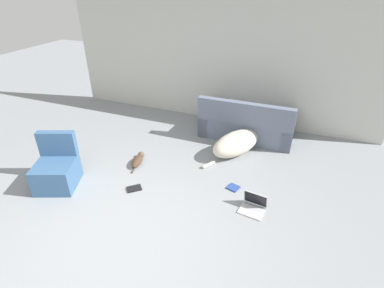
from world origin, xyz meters
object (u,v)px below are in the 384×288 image
at_px(laptop_open, 254,204).
at_px(book_blue, 233,187).
at_px(book_black, 134,188).
at_px(couch, 247,124).
at_px(cat, 138,160).
at_px(side_chair, 57,169).
at_px(dog, 238,143).

height_order(laptop_open, book_blue, laptop_open).
relative_size(book_black, book_blue, 1.25).
bearing_deg(book_black, couch, 62.72).
relative_size(cat, side_chair, 0.71).
height_order(cat, laptop_open, laptop_open).
distance_m(couch, side_chair, 3.56).
relative_size(laptop_open, book_blue, 1.83).
height_order(couch, book_blue, couch).
distance_m(couch, book_blue, 1.79).
relative_size(couch, side_chair, 2.25).
xyz_separation_m(book_black, book_blue, (1.42, 0.59, 0.00)).
distance_m(book_black, side_chair, 1.23).
xyz_separation_m(laptop_open, book_blue, (-0.38, 0.34, -0.07)).
relative_size(book_black, side_chair, 0.32).
relative_size(couch, book_black, 7.05).
xyz_separation_m(book_blue, side_chair, (-2.58, -0.90, 0.26)).
relative_size(couch, laptop_open, 4.81).
relative_size(couch, book_blue, 8.82).
distance_m(cat, book_black, 0.74).
xyz_separation_m(cat, side_chair, (-0.84, -0.97, 0.21)).
bearing_deg(dog, couch, 29.67).
height_order(couch, cat, couch).
bearing_deg(laptop_open, book_black, -164.45).
relative_size(dog, book_black, 5.55).
distance_m(book_black, book_blue, 1.53).
xyz_separation_m(dog, book_blue, (0.20, -1.06, -0.20)).
distance_m(cat, book_blue, 1.74).
bearing_deg(cat, laptop_open, -113.33).
xyz_separation_m(couch, book_black, (-1.21, -2.34, -0.26)).
distance_m(cat, side_chair, 1.30).
bearing_deg(dog, book_black, 173.12).
bearing_deg(book_black, side_chair, -165.08).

